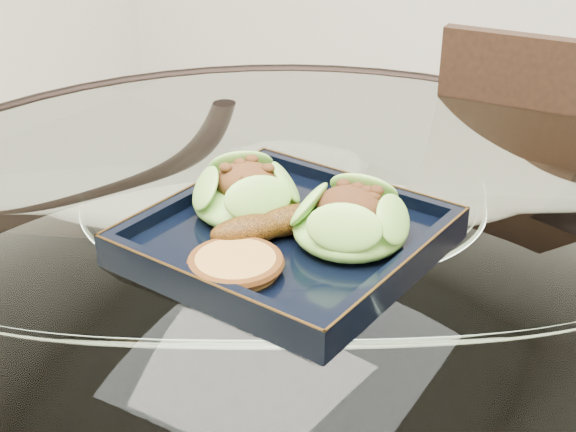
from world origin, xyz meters
The scene contains 7 objects.
dining_table centered at (0.00, 0.00, 0.60)m, with size 1.13×1.13×0.77m.
dining_chair centered at (0.17, 0.40, 0.48)m, with size 0.40×0.40×0.87m.
navy_plate centered at (0.04, -0.06, 0.77)m, with size 0.27×0.27×0.02m, color black.
lettuce_wrap_left centered at (-0.02, -0.04, 0.80)m, with size 0.11×0.11×0.04m, color #4E8F29.
lettuce_wrap_right centered at (0.10, -0.04, 0.80)m, with size 0.11×0.11×0.04m, color #5AA530.
roasted_plantain centered at (0.04, -0.06, 0.80)m, with size 0.16×0.03×0.03m, color #5B3309.
crumb_patty centered at (0.04, -0.14, 0.79)m, with size 0.08×0.08×0.01m, color #AB7639.
Camera 1 is at (0.41, -0.66, 1.17)m, focal length 50.00 mm.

